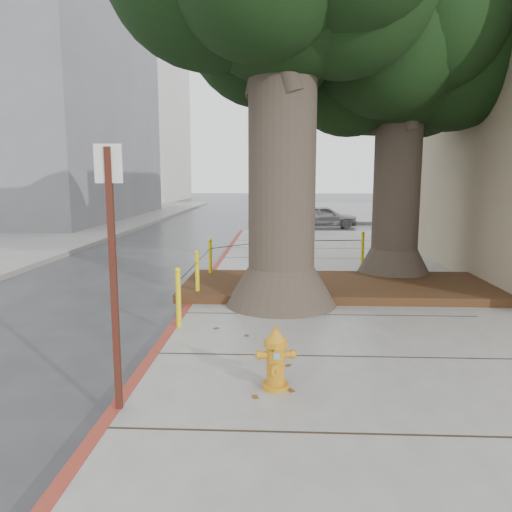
{
  "coord_description": "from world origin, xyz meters",
  "views": [
    {
      "loc": [
        -0.34,
        -6.29,
        2.48
      ],
      "look_at": [
        -0.75,
        2.34,
        1.1
      ],
      "focal_mm": 35.0,
      "sensor_mm": 36.0,
      "label": 1
    }
  ],
  "objects": [
    {
      "name": "tree_near",
      "position": [
        0.03,
        2.82,
        5.39
      ],
      "size": [
        4.5,
        3.8,
        7.68
      ],
      "color": "#4C3F33",
      "rests_on": "sidewalk_main"
    },
    {
      "name": "bollard_ring",
      "position": [
        -0.87,
        4.38,
        0.66
      ],
      "size": [
        3.79,
        5.39,
        0.95
      ],
      "color": "yellow",
      "rests_on": "sidewalk_main"
    },
    {
      "name": "ground",
      "position": [
        0.0,
        0.0,
        0.0
      ],
      "size": [
        140.0,
        140.0,
        0.0
      ],
      "primitive_type": "plane",
      "color": "#28282B",
      "rests_on": "ground"
    },
    {
      "name": "building_far_grey",
      "position": [
        -15.0,
        22.0,
        6.0
      ],
      "size": [
        12.0,
        16.0,
        12.0
      ],
      "primitive_type": "cube",
      "color": "slate",
      "rests_on": "ground"
    },
    {
      "name": "building_far_white",
      "position": [
        -17.0,
        45.0,
        7.5
      ],
      "size": [
        12.0,
        18.0,
        15.0
      ],
      "primitive_type": "cube",
      "color": "silver",
      "rests_on": "ground"
    },
    {
      "name": "signpost",
      "position": [
        -1.95,
        -1.6,
        1.64
      ],
      "size": [
        0.26,
        0.07,
        2.63
      ],
      "rotation": [
        0.0,
        0.0,
        0.09
      ],
      "color": "#471911",
      "rests_on": "sidewalk_main"
    },
    {
      "name": "tree_far",
      "position": [
        2.64,
        5.32,
        5.02
      ],
      "size": [
        4.5,
        3.8,
        7.17
      ],
      "color": "#4C3F33",
      "rests_on": "sidewalk_main"
    },
    {
      "name": "sidewalk_far",
      "position": [
        6.0,
        30.0,
        0.07
      ],
      "size": [
        16.0,
        20.0,
        0.15
      ],
      "primitive_type": "cube",
      "color": "slate",
      "rests_on": "ground"
    },
    {
      "name": "car_silver",
      "position": [
        1.88,
        18.35,
        0.54
      ],
      "size": [
        3.18,
        1.28,
        1.08
      ],
      "primitive_type": "imported",
      "rotation": [
        0.0,
        0.0,
        1.57
      ],
      "color": "#9B9A9F",
      "rests_on": "ground"
    },
    {
      "name": "curb_red",
      "position": [
        -2.0,
        2.5,
        0.07
      ],
      "size": [
        0.14,
        26.0,
        0.16
      ],
      "primitive_type": "cube",
      "color": "maroon",
      "rests_on": "ground"
    },
    {
      "name": "car_dark",
      "position": [
        -11.4,
        19.51,
        0.69
      ],
      "size": [
        2.27,
        4.87,
        1.37
      ],
      "primitive_type": "imported",
      "rotation": [
        0.0,
        0.0,
        0.07
      ],
      "color": "black",
      "rests_on": "ground"
    },
    {
      "name": "fire_hydrant",
      "position": [
        -0.37,
        -1.04,
        0.5
      ],
      "size": [
        0.38,
        0.35,
        0.71
      ],
      "rotation": [
        0.0,
        0.0,
        0.11
      ],
      "color": "orange",
      "rests_on": "sidewalk_main"
    },
    {
      "name": "planter_bed",
      "position": [
        0.9,
        3.9,
        0.23
      ],
      "size": [
        6.4,
        2.6,
        0.16
      ],
      "primitive_type": "cube",
      "color": "black",
      "rests_on": "sidewalk_main"
    }
  ]
}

